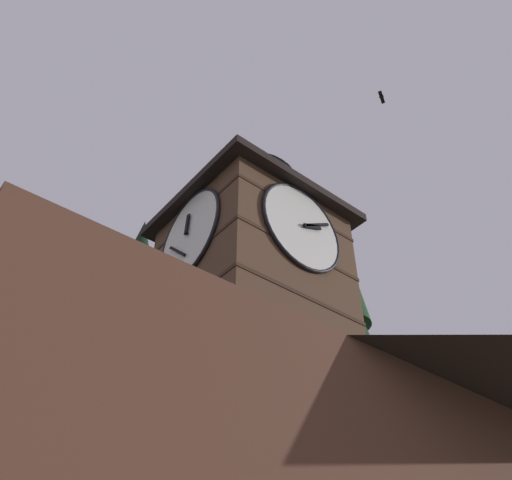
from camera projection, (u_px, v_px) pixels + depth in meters
The scene contains 5 objects.
clock_tower at pixel (251, 277), 14.98m from camera, with size 4.79×4.79×8.64m.
pine_tree_behind at pixel (106, 450), 14.86m from camera, with size 6.34×6.34×14.53m.
pine_tree_aside at pixel (365, 466), 20.05m from camera, with size 6.89×6.89×19.55m.
moon at pixel (163, 474), 50.34m from camera, with size 1.88×1.88×1.88m.
flying_bird_high at pixel (381, 97), 21.94m from camera, with size 0.63×0.41×0.11m.
Camera 1 is at (7.73, 6.86, 1.33)m, focal length 38.25 mm.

